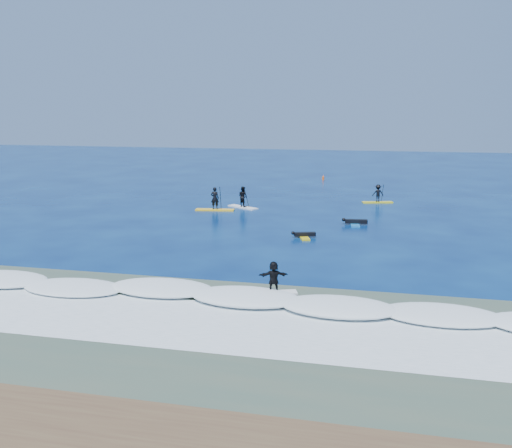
% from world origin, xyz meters
% --- Properties ---
extents(ground, '(160.00, 160.00, 0.00)m').
position_xyz_m(ground, '(0.00, 0.00, 0.00)').
color(ground, '#031749').
rests_on(ground, ground).
extents(shallow_water, '(90.00, 13.00, 0.01)m').
position_xyz_m(shallow_water, '(0.00, -14.00, 0.01)').
color(shallow_water, '#3C5242').
rests_on(shallow_water, ground).
extents(breaking_wave, '(40.00, 6.00, 0.30)m').
position_xyz_m(breaking_wave, '(0.00, -10.00, 0.00)').
color(breaking_wave, white).
rests_on(breaking_wave, ground).
extents(whitewater, '(34.00, 5.00, 0.02)m').
position_xyz_m(whitewater, '(0.00, -13.00, 0.00)').
color(whitewater, silver).
rests_on(whitewater, ground).
extents(sup_paddler_left, '(3.19, 1.15, 2.19)m').
position_xyz_m(sup_paddler_left, '(-6.75, 10.80, 0.68)').
color(sup_paddler_left, yellow).
rests_on(sup_paddler_left, ground).
extents(sup_paddler_center, '(2.87, 2.17, 2.06)m').
position_xyz_m(sup_paddler_center, '(-4.85, 12.49, 0.77)').
color(sup_paddler_center, white).
rests_on(sup_paddler_center, ground).
extents(sup_paddler_right, '(2.71, 1.31, 1.84)m').
position_xyz_m(sup_paddler_right, '(5.99, 17.57, 0.72)').
color(sup_paddler_right, yellow).
rests_on(sup_paddler_right, ground).
extents(prone_paddler_near, '(1.55, 2.05, 0.42)m').
position_xyz_m(prone_paddler_near, '(1.65, 2.67, 0.14)').
color(prone_paddler_near, yellow).
rests_on(prone_paddler_near, ground).
extents(prone_paddler_far, '(1.82, 2.34, 0.48)m').
position_xyz_m(prone_paddler_far, '(4.61, 7.57, 0.16)').
color(prone_paddler_far, '#1872BA').
rests_on(prone_paddler_far, ground).
extents(wave_surfer, '(2.13, 1.21, 1.49)m').
position_xyz_m(wave_surfer, '(2.07, -9.30, 0.84)').
color(wave_surfer, white).
rests_on(wave_surfer, breaking_wave).
extents(marker_buoy, '(0.26, 0.26, 0.62)m').
position_xyz_m(marker_buoy, '(-0.41, 32.27, 0.27)').
color(marker_buoy, '#FE5916').
rests_on(marker_buoy, ground).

